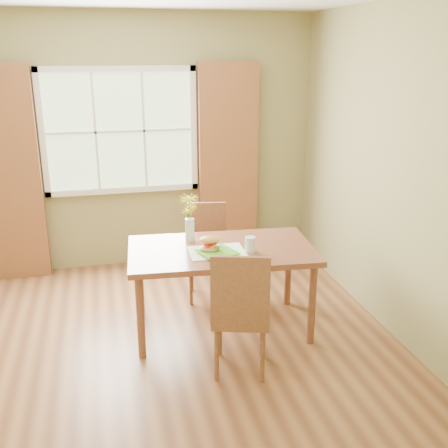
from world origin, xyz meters
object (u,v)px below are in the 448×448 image
object	(u,v)px
dining_table	(222,257)
flower_vase	(190,214)
chair_far	(207,247)
croissant_sandwich	(210,244)
chair_near	(240,309)
water_glass	(250,245)

from	to	relation	value
dining_table	flower_vase	size ratio (longest dim) A/B	3.91
chair_far	croissant_sandwich	xyz separation A→B (m)	(-0.13, -0.79, 0.33)
chair_near	chair_far	distance (m)	1.40
flower_vase	dining_table	bearing A→B (deg)	-46.91
dining_table	chair_near	size ratio (longest dim) A/B	1.61
chair_near	croissant_sandwich	bearing A→B (deg)	115.52
croissant_sandwich	chair_near	bearing A→B (deg)	-67.04
chair_near	chair_far	world-z (taller)	chair_near
chair_near	croissant_sandwich	xyz separation A→B (m)	(-0.09, 0.61, 0.29)
dining_table	chair_far	bearing A→B (deg)	93.01
chair_near	flower_vase	size ratio (longest dim) A/B	2.44
chair_far	water_glass	distance (m)	0.91
croissant_sandwich	flower_vase	size ratio (longest dim) A/B	0.48
dining_table	chair_far	xyz separation A→B (m)	(0.02, 0.70, -0.17)
dining_table	chair_far	distance (m)	0.72
croissant_sandwich	flower_vase	bearing A→B (deg)	121.78
chair_near	flower_vase	distance (m)	1.06
water_glass	flower_vase	distance (m)	0.60
chair_far	croissant_sandwich	distance (m)	0.87
chair_far	chair_near	bearing A→B (deg)	-80.23
chair_far	water_glass	bearing A→B (deg)	-65.60
dining_table	chair_far	size ratio (longest dim) A/B	1.74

